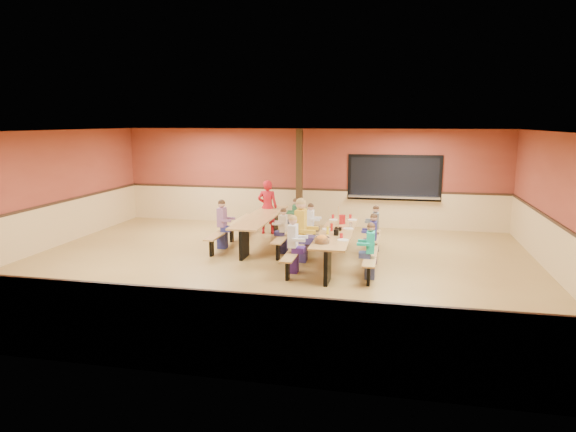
# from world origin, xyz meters

# --- Properties ---
(ground) EXTENTS (12.00, 12.00, 0.00)m
(ground) POSITION_xyz_m (0.00, 0.00, 0.00)
(ground) COLOR olive
(ground) RESTS_ON ground
(room_envelope) EXTENTS (12.04, 10.04, 3.02)m
(room_envelope) POSITION_xyz_m (0.00, 0.00, 0.69)
(room_envelope) COLOR brown
(room_envelope) RESTS_ON ground
(kitchen_pass_through) EXTENTS (2.78, 0.28, 1.38)m
(kitchen_pass_through) POSITION_xyz_m (2.60, 4.96, 1.49)
(kitchen_pass_through) COLOR black
(kitchen_pass_through) RESTS_ON ground
(structural_post) EXTENTS (0.18, 0.18, 3.00)m
(structural_post) POSITION_xyz_m (-0.20, 4.40, 1.50)
(structural_post) COLOR black
(structural_post) RESTS_ON ground
(cafeteria_table_main) EXTENTS (1.91, 3.70, 0.74)m
(cafeteria_table_main) POSITION_xyz_m (1.37, 0.77, 0.53)
(cafeteria_table_main) COLOR #AA7E43
(cafeteria_table_main) RESTS_ON ground
(cafeteria_table_second) EXTENTS (1.91, 3.70, 0.74)m
(cafeteria_table_second) POSITION_xyz_m (-0.83, 2.25, 0.53)
(cafeteria_table_second) COLOR #AA7E43
(cafeteria_table_second) RESTS_ON ground
(seated_child_white_left) EXTENTS (0.38, 0.31, 1.24)m
(seated_child_white_left) POSITION_xyz_m (0.55, -0.25, 0.62)
(seated_child_white_left) COLOR white
(seated_child_white_left) RESTS_ON ground
(seated_adult_yellow) EXTENTS (0.49, 0.40, 1.46)m
(seated_adult_yellow) POSITION_xyz_m (0.55, 0.67, 0.73)
(seated_adult_yellow) COLOR gold
(seated_adult_yellow) RESTS_ON ground
(seated_child_grey_left) EXTENTS (0.33, 0.27, 1.14)m
(seated_child_grey_left) POSITION_xyz_m (0.55, 2.04, 0.57)
(seated_child_grey_left) COLOR white
(seated_child_grey_left) RESTS_ON ground
(seated_child_teal_right) EXTENTS (0.35, 0.29, 1.17)m
(seated_child_teal_right) POSITION_xyz_m (2.20, -0.35, 0.58)
(seated_child_teal_right) COLOR #15AD8E
(seated_child_teal_right) RESTS_ON ground
(seated_child_navy_right) EXTENTS (0.34, 0.28, 1.15)m
(seated_child_navy_right) POSITION_xyz_m (2.20, 0.85, 0.57)
(seated_child_navy_right) COLOR navy
(seated_child_navy_right) RESTS_ON ground
(seated_child_char_right) EXTENTS (0.34, 0.28, 1.14)m
(seated_child_char_right) POSITION_xyz_m (2.20, 2.03, 0.57)
(seated_child_char_right) COLOR #565D62
(seated_child_char_right) RESTS_ON ground
(seated_child_purple_sec) EXTENTS (0.39, 0.32, 1.24)m
(seated_child_purple_sec) POSITION_xyz_m (-1.65, 1.49, 0.62)
(seated_child_purple_sec) COLOR #845580
(seated_child_purple_sec) RESTS_ON ground
(seated_child_green_sec) EXTENTS (0.33, 0.27, 1.13)m
(seated_child_green_sec) POSITION_xyz_m (-0.00, 2.86, 0.57)
(seated_child_green_sec) COLOR #2D653F
(seated_child_green_sec) RESTS_ON ground
(seated_child_tan_sec) EXTENTS (0.33, 0.27, 1.12)m
(seated_child_tan_sec) POSITION_xyz_m (-0.00, 1.31, 0.56)
(seated_child_tan_sec) COLOR beige
(seated_child_tan_sec) RESTS_ON ground
(standing_woman) EXTENTS (0.61, 0.43, 1.57)m
(standing_woman) POSITION_xyz_m (-0.95, 3.44, 0.78)
(standing_woman) COLOR #A8131B
(standing_woman) RESTS_ON ground
(punch_pitcher) EXTENTS (0.16, 0.16, 0.22)m
(punch_pitcher) POSITION_xyz_m (1.40, 1.63, 0.85)
(punch_pitcher) COLOR #AE1718
(punch_pitcher) RESTS_ON cafeteria_table_main
(chip_bowl) EXTENTS (0.32, 0.32, 0.15)m
(chip_bowl) POSITION_xyz_m (1.20, -0.46, 0.81)
(chip_bowl) COLOR orange
(chip_bowl) RESTS_ON cafeteria_table_main
(napkin_dispenser) EXTENTS (0.10, 0.14, 0.13)m
(napkin_dispenser) POSITION_xyz_m (1.41, 0.34, 0.80)
(napkin_dispenser) COLOR black
(napkin_dispenser) RESTS_ON cafeteria_table_main
(condiment_mustard) EXTENTS (0.06, 0.06, 0.17)m
(condiment_mustard) POSITION_xyz_m (1.21, 0.40, 0.82)
(condiment_mustard) COLOR yellow
(condiment_mustard) RESTS_ON cafeteria_table_main
(condiment_ketchup) EXTENTS (0.06, 0.06, 0.17)m
(condiment_ketchup) POSITION_xyz_m (1.25, 0.77, 0.82)
(condiment_ketchup) COLOR #B2140F
(condiment_ketchup) RESTS_ON cafeteria_table_main
(table_paddle) EXTENTS (0.16, 0.16, 0.56)m
(table_paddle) POSITION_xyz_m (1.39, 0.88, 0.88)
(table_paddle) COLOR black
(table_paddle) RESTS_ON cafeteria_table_main
(place_settings) EXTENTS (0.65, 3.30, 0.11)m
(place_settings) POSITION_xyz_m (1.37, 0.77, 0.80)
(place_settings) COLOR beige
(place_settings) RESTS_ON cafeteria_table_main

